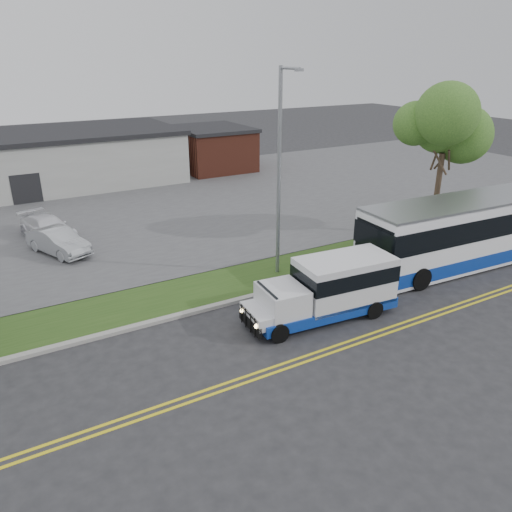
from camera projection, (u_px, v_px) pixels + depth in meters
ground at (252, 312)px, 20.94m from camera, size 140.00×140.00×0.00m
lane_line_north at (305, 356)px, 17.85m from camera, size 70.00×0.12×0.01m
lane_line_south at (310, 360)px, 17.60m from camera, size 70.00×0.12×0.01m
curb at (240, 300)px, 21.79m from camera, size 80.00×0.30×0.15m
verge at (222, 285)px, 23.25m from camera, size 80.00×3.30×0.10m
parking_lot at (132, 209)px, 34.57m from camera, size 80.00×25.00×0.10m
commercial_building at (16, 162)px, 39.03m from camera, size 25.40×10.40×4.35m
brick_wing at (212, 148)px, 45.93m from camera, size 6.30×7.30×3.90m
tree_east at (446, 129)px, 27.48m from camera, size 5.20×5.20×8.33m
streetlight_near at (280, 169)px, 22.55m from camera, size 0.35×1.53×9.50m
shuttle_bus at (331, 287)px, 20.17m from camera, size 6.53×2.62×2.44m
transit_bus at (469, 231)px, 25.17m from camera, size 12.56×3.57×3.45m
parked_car_a at (58, 241)px, 26.54m from camera, size 2.95×4.38×1.37m
parked_car_b at (48, 228)px, 28.71m from camera, size 3.07×4.89×1.32m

